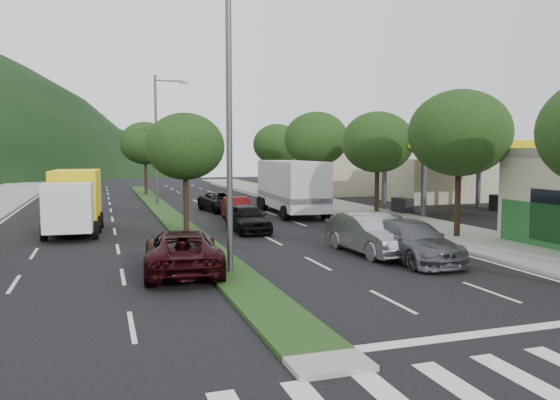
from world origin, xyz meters
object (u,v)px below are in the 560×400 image
object	(u,v)px
tree_med_far	(145,143)
car_queue_c	(237,209)
tree_r_c	(378,142)
car_queue_b	(412,241)
sedan_silver	(371,234)
tree_r_e	(277,144)
tree_med_near	(185,147)
car_queue_a	(248,218)
streetlight_mid	(159,133)
tree_r_d	(316,139)
car_queue_d	(222,202)
suv_maroon	(182,251)
streetlight_near	(235,109)
motorhome	(291,186)
box_truck	(75,204)
tree_r_b	(460,133)

from	to	relation	value
tree_med_far	car_queue_c	world-z (taller)	tree_med_far
tree_med_far	car_queue_c	bearing A→B (deg)	-80.20
tree_r_c	car_queue_b	xyz separation A→B (m)	(-4.90, -11.91, -3.98)
sedan_silver	tree_r_e	bearing A→B (deg)	76.22
tree_med_near	car_queue_a	world-z (taller)	tree_med_near
sedan_silver	car_queue_c	world-z (taller)	sedan_silver
tree_r_c	streetlight_mid	distance (m)	17.57
tree_r_d	car_queue_c	distance (m)	12.10
streetlight_mid	car_queue_b	distance (m)	26.30
car_queue_d	tree_r_e	bearing A→B (deg)	49.32
streetlight_mid	car_queue_b	size ratio (longest dim) A/B	1.90
tree_r_c	tree_med_near	bearing A→B (deg)	-170.54
streetlight_mid	sedan_silver	xyz separation A→B (m)	(6.07, -23.15, -4.76)
tree_r_e	sedan_silver	size ratio (longest dim) A/B	1.34
tree_med_near	suv_maroon	bearing A→B (deg)	-99.33
streetlight_near	car_queue_c	size ratio (longest dim) A/B	2.37
tree_med_far	motorhome	distance (m)	21.25
car_queue_d	box_truck	distance (m)	12.00
motorhome	streetlight_near	bearing A→B (deg)	-111.20
car_queue_b	box_truck	world-z (taller)	box_truck
tree_r_c	car_queue_d	xyz separation A→B (m)	(-8.10, 7.38, -4.06)
tree_r_d	tree_med_far	bearing A→B (deg)	130.60
tree_r_c	sedan_silver	size ratio (longest dim) A/B	1.29
tree_med_far	suv_maroon	bearing A→B (deg)	-92.47
tree_r_c	car_queue_a	distance (m)	10.11
streetlight_mid	car_queue_d	bearing A→B (deg)	-56.63
tree_r_c	streetlight_mid	size ratio (longest dim) A/B	0.65
car_queue_b	box_truck	size ratio (longest dim) A/B	0.79
tree_r_d	suv_maroon	world-z (taller)	tree_r_d
tree_med_near	suv_maroon	world-z (taller)	tree_med_near
tree_r_e	tree_med_far	size ratio (longest dim) A/B	0.97
tree_r_e	tree_med_far	distance (m)	12.65
tree_r_b	car_queue_d	bearing A→B (deg)	117.76
tree_r_d	tree_med_near	xyz separation A→B (m)	(-12.00, -12.00, -0.75)
tree_r_e	car_queue_d	xyz separation A→B (m)	(-8.10, -12.62, -4.21)
tree_r_c	car_queue_b	distance (m)	13.48
car_queue_a	car_queue_b	bearing A→B (deg)	-67.28
tree_r_b	box_truck	bearing A→B (deg)	155.68
tree_r_d	tree_med_near	world-z (taller)	tree_r_d
streetlight_near	streetlight_mid	size ratio (longest dim) A/B	1.00
car_queue_b	tree_r_c	bearing A→B (deg)	68.45
car_queue_b	car_queue_c	bearing A→B (deg)	104.06
tree_med_near	car_queue_b	bearing A→B (deg)	-54.37
car_queue_c	box_truck	size ratio (longest dim) A/B	0.64
tree_r_c	car_queue_d	distance (m)	11.69
tree_med_far	car_queue_a	size ratio (longest dim) A/B	1.62
tree_med_far	car_queue_a	world-z (taller)	tree_med_far
suv_maroon	car_queue_d	size ratio (longest dim) A/B	1.09
car_queue_c	streetlight_mid	bearing A→B (deg)	112.92
tree_r_e	tree_r_c	bearing A→B (deg)	-90.00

